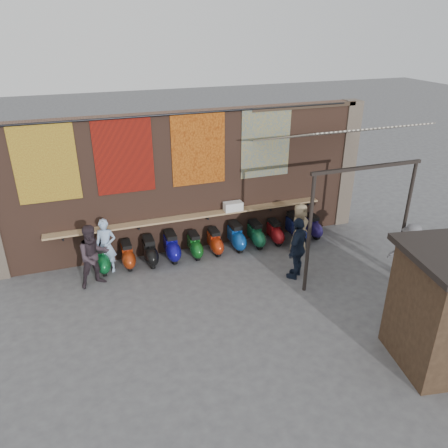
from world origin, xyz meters
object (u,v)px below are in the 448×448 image
scooter_stool_5 (215,242)px  diner_left (106,246)px  scooter_stool_7 (256,234)px  scooter_stool_10 (313,226)px  shelf_box (233,206)px  shopper_tan (299,228)px  scooter_stool_8 (275,232)px  scooter_stool_4 (195,245)px  scooter_stool_9 (295,228)px  scooter_stool_3 (172,247)px  scooter_stool_0 (103,259)px  scooter_stool_6 (236,237)px  diner_right (94,256)px  scooter_stool_2 (150,251)px  shopper_grey (409,252)px  shopper_navy (297,248)px  scooter_stool_1 (128,255)px

scooter_stool_5 → diner_left: diner_left is taller
scooter_stool_7 → scooter_stool_10: (1.92, -0.02, -0.03)m
shelf_box → shopper_tan: size_ratio=0.37×
scooter_stool_8 → shopper_tan: bearing=-59.0°
scooter_stool_4 → scooter_stool_5: 0.61m
shelf_box → scooter_stool_9: 2.12m
scooter_stool_3 → scooter_stool_9: scooter_stool_9 is taller
scooter_stool_4 → scooter_stool_8: bearing=0.6°
scooter_stool_0 → scooter_stool_6: 3.84m
diner_right → scooter_stool_8: bearing=-10.2°
shelf_box → scooter_stool_2: (-2.56, -0.31, -0.87)m
scooter_stool_3 → scooter_stool_8: bearing=-0.5°
shopper_grey → scooter_stool_8: bearing=-13.4°
scooter_stool_9 → shopper_grey: size_ratio=0.57×
shopper_navy → scooter_stool_6: bearing=-105.2°
scooter_stool_1 → diner_right: bearing=-144.4°
scooter_stool_4 → scooter_stool_10: scooter_stool_4 is taller
scooter_stool_6 → scooter_stool_9: size_ratio=0.95×
scooter_stool_0 → scooter_stool_8: bearing=-0.1°
shopper_navy → scooter_stool_4: bearing=-81.6°
scooter_stool_5 → diner_left: (-3.03, 0.00, 0.40)m
scooter_stool_5 → shopper_grey: size_ratio=0.49×
shopper_tan → scooter_stool_4: bearing=127.9°
scooter_stool_0 → diner_right: (-0.22, -0.62, 0.46)m
shopper_navy → scooter_stool_0: bearing=-63.0°
scooter_stool_6 → scooter_stool_9: scooter_stool_9 is taller
scooter_stool_0 → scooter_stool_4: size_ratio=1.06×
scooter_stool_2 → scooter_stool_6: size_ratio=0.97×
scooter_stool_9 → scooter_stool_10: 0.63m
scooter_stool_1 → shopper_navy: 4.59m
scooter_stool_0 → scooter_stool_1: (0.67, 0.02, -0.02)m
scooter_stool_5 → shopper_navy: 2.57m
scooter_stool_2 → scooter_stool_8: size_ratio=1.09×
shelf_box → scooter_stool_3: 2.14m
scooter_stool_2 → scooter_stool_9: size_ratio=0.92×
scooter_stool_7 → shopper_grey: 4.25m
scooter_stool_0 → scooter_stool_10: 6.38m
scooter_stool_6 → shopper_grey: 4.72m
shelf_box → scooter_stool_10: bearing=-6.9°
scooter_stool_0 → scooter_stool_4: 2.56m
shelf_box → scooter_stool_9: size_ratio=0.62×
scooter_stool_2 → scooter_stool_4: size_ratio=1.08×
scooter_stool_7 → scooter_stool_10: bearing=-0.6°
scooter_stool_4 → scooter_stool_6: scooter_stool_6 is taller
scooter_stool_3 → shopper_tan: shopper_tan is taller
scooter_stool_8 → scooter_stool_10: bearing=-0.6°
scooter_stool_7 → diner_right: 4.74m
scooter_stool_0 → shopper_grey: shopper_grey is taller
scooter_stool_5 → scooter_stool_9: (2.59, -0.03, 0.06)m
scooter_stool_9 → scooter_stool_2: bearing=179.7°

